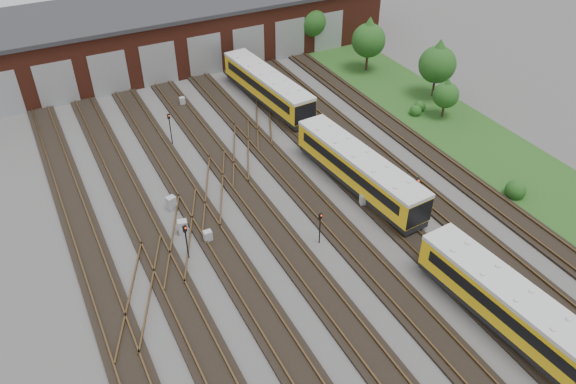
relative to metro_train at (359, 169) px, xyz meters
name	(u,v)px	position (x,y,z in m)	size (l,w,h in m)	color
ground	(358,292)	(-6.00, -9.29, -1.73)	(120.00, 120.00, 0.00)	#413E3C
track_network	(351,286)	(-6.17, -8.70, -1.63)	(30.40, 70.00, 0.33)	black
maintenance_shed	(159,33)	(-6.01, 30.69, 1.47)	(51.00, 12.50, 6.35)	#592316
grass_verge	(478,143)	(13.00, 0.71, -1.71)	(8.00, 55.00, 0.05)	#224A18
metro_train	(359,169)	(0.00, 0.00, 0.00)	(3.45, 45.42, 2.74)	black
signal_mast_0	(186,237)	(-14.26, -1.47, 0.05)	(0.28, 0.27, 2.76)	black
signal_mast_1	(320,224)	(-5.83, -4.17, -0.09)	(0.24, 0.23, 2.56)	black
signal_mast_2	(170,125)	(-10.70, 12.90, 0.12)	(0.24, 0.23, 2.92)	black
signal_mast_3	(415,191)	(1.74, -4.56, 0.33)	(0.31, 0.29, 3.19)	black
relay_cabinet_0	(183,227)	(-13.74, 1.10, -1.20)	(0.64, 0.53, 1.07)	#A4A6A9
relay_cabinet_1	(208,237)	(-12.53, -0.56, -1.28)	(0.55, 0.46, 0.92)	#A4A6A9
relay_cabinet_2	(171,203)	(-13.58, 4.12, -1.21)	(0.63, 0.53, 1.06)	#A4A6A9
relay_cabinet_3	(182,101)	(-7.57, 19.28, -1.30)	(0.52, 0.43, 0.87)	#A4A6A9
relay_cabinet_4	(364,200)	(-0.84, -2.07, -1.26)	(0.57, 0.47, 0.95)	#A4A6A9
tree_0	(310,17)	(10.16, 25.71, 2.12)	(3.62, 3.62, 6.00)	#2E2114
tree_1	(369,36)	(12.81, 17.90, 2.05)	(3.56, 3.56, 5.90)	#2E2114
tree_2	(438,60)	(15.16, 9.62, 2.10)	(3.60, 3.60, 5.97)	#2E2114
tree_3	(446,92)	(13.28, 5.87, 0.80)	(2.38, 2.38, 3.95)	#2E2114
bush_0	(516,187)	(10.00, -6.38, -0.94)	(1.58, 1.58, 1.58)	#1C4112
bush_1	(416,109)	(11.28, 7.35, -1.17)	(1.14, 1.14, 1.14)	#1C4112
bush_2	(420,105)	(12.22, 7.89, -1.19)	(1.09, 1.09, 1.09)	#1C4112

